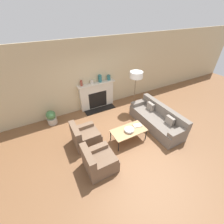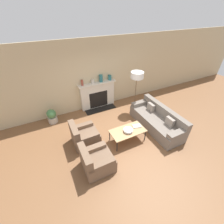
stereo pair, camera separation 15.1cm
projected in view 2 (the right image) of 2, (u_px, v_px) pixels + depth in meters
ground_plane at (119, 141)px, 5.15m from camera, size 18.00×18.00×0.00m
wall_back at (91, 76)px, 6.12m from camera, size 18.00×0.06×2.90m
fireplace at (98, 95)px, 6.60m from camera, size 1.64×0.59×1.18m
couch at (157, 120)px, 5.60m from camera, size 0.85×2.25×0.80m
armchair_near at (96, 161)px, 4.14m from camera, size 0.83×0.78×0.81m
armchair_far at (84, 136)px, 4.93m from camera, size 0.83×0.78×0.81m
coffee_table at (128, 131)px, 4.95m from camera, size 1.16×0.61×0.44m
bowl at (128, 130)px, 4.87m from camera, size 0.31×0.31×0.09m
book at (137, 126)px, 5.11m from camera, size 0.34×0.26×0.02m
floor_lamp at (137, 77)px, 5.87m from camera, size 0.51×0.51×1.73m
mantel_vase_left at (82, 83)px, 5.96m from camera, size 0.09×0.09×0.23m
mantel_vase_center_left at (93, 82)px, 6.15m from camera, size 0.13×0.13×0.16m
mantel_vase_center_right at (101, 78)px, 6.24m from camera, size 0.14×0.14×0.30m
mantel_vase_right at (110, 78)px, 6.41m from camera, size 0.14×0.14×0.21m
potted_plant at (52, 116)px, 5.84m from camera, size 0.36×0.36×0.58m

